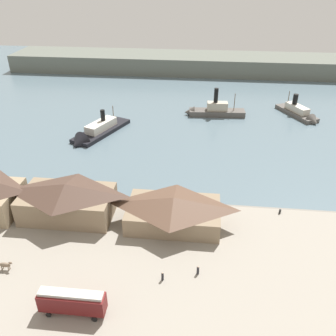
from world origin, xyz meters
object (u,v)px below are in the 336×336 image
ferry_moored_west (211,111)px  ferry_outer_harbor (94,133)px  ferry_shed_east_terminal (173,210)px  pedestrian_near_west_shed (163,276)px  pedestrian_at_waters_edge (198,270)px  ferry_departing_north (301,114)px  mooring_post_center_east (280,211)px  ferry_shed_customs_shed (67,200)px  street_tram (72,301)px

ferry_moored_west → ferry_outer_harbor: size_ratio=0.87×
ferry_shed_east_terminal → pedestrian_near_west_shed: size_ratio=11.17×
pedestrian_at_waters_edge → ferry_departing_north: (33.15, 77.93, -0.69)m
ferry_moored_west → ferry_departing_north: size_ratio=1.12×
mooring_post_center_east → ferry_outer_harbor: size_ratio=0.04×
ferry_shed_east_terminal → pedestrian_at_waters_edge: 14.52m
ferry_shed_customs_shed → ferry_moored_west: bearing=64.8°
mooring_post_center_east → ferry_shed_customs_shed: bearing=-173.2°
mooring_post_center_east → ferry_departing_north: 61.31m
pedestrian_at_waters_edge → street_tram: bearing=-151.9°
pedestrian_at_waters_edge → ferry_outer_harbor: (-34.08, 54.28, -0.86)m
ferry_shed_customs_shed → ferry_departing_north: ferry_shed_customs_shed is taller
pedestrian_at_waters_edge → mooring_post_center_east: (16.64, 18.88, -0.34)m
mooring_post_center_east → street_tram: bearing=-140.6°
ferry_shed_customs_shed → street_tram: size_ratio=1.88×
pedestrian_near_west_shed → ferry_outer_harbor: 62.95m
mooring_post_center_east → ferry_moored_west: size_ratio=0.04×
mooring_post_center_east → ferry_outer_harbor: bearing=145.1°
street_tram → mooring_post_center_east: bearing=39.4°
pedestrian_at_waters_edge → pedestrian_near_west_shed: size_ratio=1.03×
street_tram → pedestrian_at_waters_edge: street_tram is taller
ferry_shed_customs_shed → ferry_outer_harbor: (-6.69, 40.66, -3.91)m
street_tram → ferry_moored_west: bearing=76.7°
pedestrian_at_waters_edge → mooring_post_center_east: pedestrian_at_waters_edge is taller
mooring_post_center_east → ferry_departing_north: ferry_departing_north is taller
ferry_shed_customs_shed → mooring_post_center_east: ferry_shed_customs_shed is taller
ferry_shed_east_terminal → ferry_moored_west: size_ratio=0.88×
mooring_post_center_east → ferry_moored_west: ferry_moored_west is taller
ferry_shed_customs_shed → street_tram: bearing=-68.9°
ferry_shed_east_terminal → pedestrian_at_waters_edge: (5.44, -13.25, -2.36)m
ferry_outer_harbor → pedestrian_near_west_shed: bearing=-63.3°
mooring_post_center_east → pedestrian_at_waters_edge: bearing=-131.4°
ferry_moored_west → ferry_outer_harbor: (-36.14, -22.00, -0.54)m
ferry_shed_customs_shed → street_tram: 25.14m
pedestrian_near_west_shed → ferry_outer_harbor: ferry_outer_harbor is taller
ferry_departing_north → ferry_outer_harbor: size_ratio=0.78×
pedestrian_near_west_shed → ferry_departing_north: ferry_departing_north is taller
pedestrian_at_waters_edge → pedestrian_near_west_shed: (-5.81, -1.96, -0.02)m
ferry_moored_west → pedestrian_near_west_shed: bearing=-95.7°
ferry_outer_harbor → street_tram: bearing=-76.2°
ferry_shed_customs_shed → ferry_departing_north: (60.53, 64.31, -3.74)m
pedestrian_near_west_shed → mooring_post_center_east: size_ratio=1.87×
ferry_shed_east_terminal → street_tram: size_ratio=1.88×
pedestrian_near_west_shed → ferry_moored_west: (7.87, 78.23, -0.30)m
ferry_shed_east_terminal → mooring_post_center_east: (22.08, 5.63, -2.70)m
mooring_post_center_east → ferry_departing_north: bearing=74.4°
pedestrian_near_west_shed → ferry_outer_harbor: (-28.27, 56.24, -0.84)m
pedestrian_at_waters_edge → ferry_departing_north: 84.69m
ferry_shed_customs_shed → ferry_moored_west: size_ratio=0.88×
ferry_departing_north → ferry_moored_west: bearing=-177.0°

